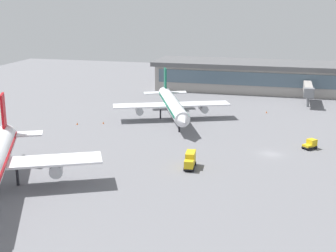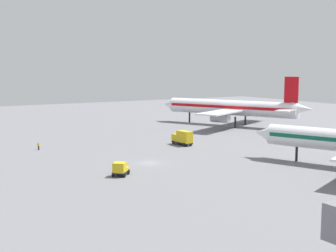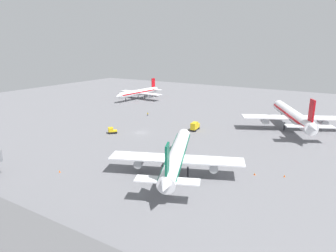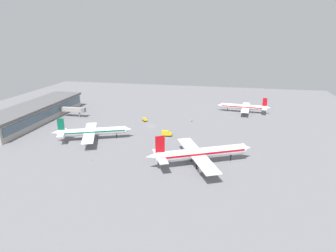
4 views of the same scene
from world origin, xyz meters
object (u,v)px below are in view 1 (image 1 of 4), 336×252
object	(u,v)px
airplane_taxiing	(172,104)
safety_cone_near_gate	(77,123)
baggage_tug	(311,144)
catering_truck	(190,160)
safety_cone_far_side	(103,123)
safety_cone_mid_apron	(267,112)

from	to	relation	value
airplane_taxiing	safety_cone_near_gate	size ratio (longest dim) A/B	67.98
baggage_tug	safety_cone_near_gate	distance (m)	63.64
catering_truck	safety_cone_far_side	world-z (taller)	catering_truck
airplane_taxiing	safety_cone_mid_apron	xyz separation A→B (m)	(-26.23, -15.85, -4.43)
baggage_tug	safety_cone_far_side	world-z (taller)	baggage_tug
baggage_tug	airplane_taxiing	bearing A→B (deg)	107.05
baggage_tug	catering_truck	xyz separation A→B (m)	(24.97, 20.00, 0.54)
safety_cone_mid_apron	safety_cone_far_side	size ratio (longest dim) A/B	1.00
airplane_taxiing	baggage_tug	world-z (taller)	airplane_taxiing
catering_truck	safety_cone_near_gate	size ratio (longest dim) A/B	9.59
safety_cone_mid_apron	safety_cone_far_side	xyz separation A→B (m)	(44.22, 24.79, 0.00)
baggage_tug	safety_cone_far_side	distance (m)	57.25
airplane_taxiing	safety_cone_far_side	size ratio (longest dim) A/B	67.98
safety_cone_far_side	safety_cone_near_gate	bearing A→B (deg)	21.36
safety_cone_near_gate	safety_cone_mid_apron	world-z (taller)	same
safety_cone_near_gate	safety_cone_mid_apron	xyz separation A→B (m)	(-51.03, -27.45, 0.00)
baggage_tug	safety_cone_far_side	bearing A→B (deg)	123.10
airplane_taxiing	safety_cone_near_gate	xyz separation A→B (m)	(24.80, 11.60, -4.43)
catering_truck	safety_cone_near_gate	xyz separation A→B (m)	(38.29, -26.82, -1.40)
airplane_taxiing	baggage_tug	size ratio (longest dim) A/B	10.95
catering_truck	safety_cone_mid_apron	distance (m)	55.76
safety_cone_mid_apron	safety_cone_far_side	bearing A→B (deg)	29.27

